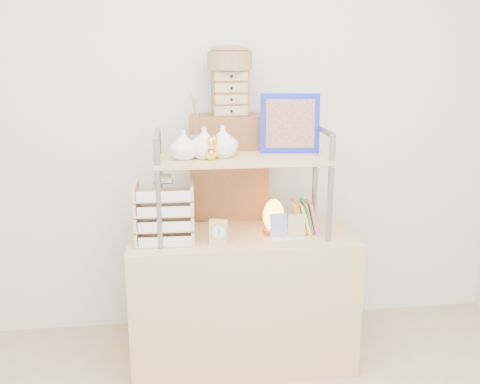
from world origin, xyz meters
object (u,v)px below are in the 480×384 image
object	(u,v)px
letter_tray	(165,215)
salt_lamp	(273,216)
desk	(242,299)
cabinet	(230,227)

from	to	relation	value
letter_tray	salt_lamp	xyz separation A→B (m)	(0.58, 0.04, -0.04)
desk	salt_lamp	xyz separation A→B (m)	(0.17, 0.00, 0.47)
letter_tray	salt_lamp	bearing A→B (deg)	4.30
cabinet	salt_lamp	world-z (taller)	cabinet
letter_tray	cabinet	bearing A→B (deg)	47.09
letter_tray	salt_lamp	size ratio (longest dim) A/B	1.82
desk	salt_lamp	world-z (taller)	salt_lamp
desk	cabinet	xyz separation A→B (m)	(-0.03, 0.37, 0.30)
desk	salt_lamp	distance (m)	0.50
desk	letter_tray	bearing A→B (deg)	-174.52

